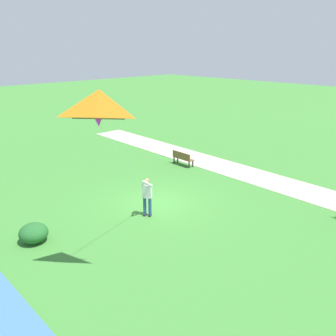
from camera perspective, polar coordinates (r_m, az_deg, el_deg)
ground_plane at (r=16.80m, az=-1.69°, el=-5.69°), size 120.00×120.00×0.00m
walkway_path at (r=20.40m, az=15.71°, el=-1.84°), size 3.42×32.06×0.02m
person_kite_flyer at (r=15.17m, az=-3.45°, el=-4.21°), size 0.62×0.54×1.83m
flying_kite at (r=10.15m, az=-11.00°, el=9.64°), size 3.97×2.79×4.14m
park_bench_near_walkway at (r=21.91m, az=2.38°, el=1.72°), size 0.49×1.51×0.88m
lakeside_shrub at (r=14.44m, az=-21.05°, el=-9.84°), size 1.08×1.11×0.73m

